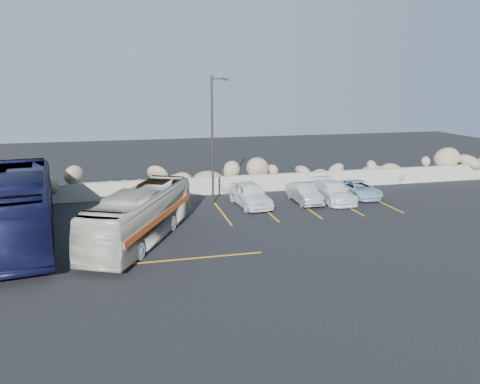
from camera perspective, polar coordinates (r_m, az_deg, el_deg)
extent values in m
plane|color=black|center=(20.84, -5.26, -8.22)|extent=(90.00, 90.00, 0.00)
cube|color=gray|center=(32.09, -8.52, 0.52)|extent=(60.00, 0.40, 1.20)
cube|color=gold|center=(27.28, -12.70, -3.25)|extent=(0.12, 5.00, 0.01)
cube|color=gold|center=(27.80, -2.14, -2.61)|extent=(0.12, 5.00, 0.01)
cube|color=gold|center=(28.44, 3.20, -2.25)|extent=(0.12, 5.00, 0.01)
cube|color=gold|center=(29.29, 8.07, -1.90)|extent=(0.12, 5.00, 0.01)
cube|color=gold|center=(30.33, 12.64, -1.57)|extent=(0.12, 5.00, 0.01)
cube|color=gold|center=(31.56, 16.88, -1.25)|extent=(0.12, 5.00, 0.01)
cube|color=gold|center=(20.91, -8.08, -8.21)|extent=(8.00, 0.12, 0.01)
cylinder|color=#2E2C28|center=(29.39, -3.39, 6.20)|extent=(0.14, 0.14, 8.00)
cylinder|color=#2E2C28|center=(29.25, -2.61, 13.64)|extent=(0.90, 0.08, 0.08)
cube|color=#2E2C28|center=(29.34, -1.72, 13.55)|extent=(0.35, 0.18, 0.12)
imported|color=beige|center=(23.27, -12.04, -2.81)|extent=(5.89, 9.26, 2.57)
imported|color=#0F1034|center=(25.25, -25.23, -1.60)|extent=(4.49, 12.37, 3.37)
imported|color=white|center=(29.28, 1.24, -0.27)|extent=(2.18, 4.56, 1.50)
imported|color=#A6A6AA|center=(30.38, 7.82, -0.15)|extent=(1.33, 3.74, 1.23)
imported|color=white|center=(31.03, 11.26, 0.05)|extent=(1.83, 4.44, 1.29)
imported|color=#91B6CE|center=(32.57, 14.32, 0.34)|extent=(1.94, 4.00, 1.10)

